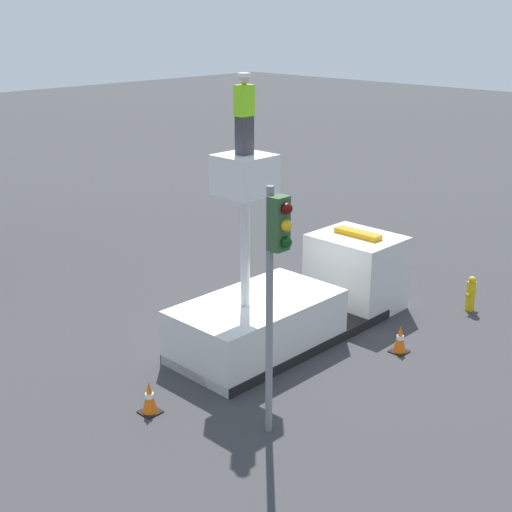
# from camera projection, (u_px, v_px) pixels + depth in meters

# --- Properties ---
(ground_plane) EXTENTS (120.00, 120.00, 0.00)m
(ground_plane) POSITION_uv_depth(u_px,v_px,m) (283.00, 339.00, 18.14)
(ground_plane) COLOR #38383A
(bucket_truck) EXTENTS (7.00, 2.37, 4.93)m
(bucket_truck) POSITION_uv_depth(u_px,v_px,m) (297.00, 301.00, 18.20)
(bucket_truck) COLOR black
(bucket_truck) RESTS_ON ground
(worker) EXTENTS (0.40, 0.26, 1.75)m
(worker) POSITION_uv_depth(u_px,v_px,m) (244.00, 114.00, 15.34)
(worker) COLOR #38383D
(worker) RESTS_ON bucket_truck
(traffic_light_pole) EXTENTS (0.34, 0.57, 4.99)m
(traffic_light_pole) POSITION_uv_depth(u_px,v_px,m) (275.00, 265.00, 12.97)
(traffic_light_pole) COLOR gray
(traffic_light_pole) RESTS_ON ground
(fire_hydrant) EXTENTS (0.48, 0.24, 1.00)m
(fire_hydrant) POSITION_uv_depth(u_px,v_px,m) (471.00, 294.00, 19.77)
(fire_hydrant) COLOR gold
(fire_hydrant) RESTS_ON ground
(traffic_cone_rear) EXTENTS (0.41, 0.41, 0.73)m
(traffic_cone_rear) POSITION_uv_depth(u_px,v_px,m) (150.00, 398.00, 14.72)
(traffic_cone_rear) COLOR black
(traffic_cone_rear) RESTS_ON ground
(traffic_cone_curbside) EXTENTS (0.40, 0.40, 0.72)m
(traffic_cone_curbside) POSITION_uv_depth(u_px,v_px,m) (400.00, 339.00, 17.36)
(traffic_cone_curbside) COLOR black
(traffic_cone_curbside) RESTS_ON ground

